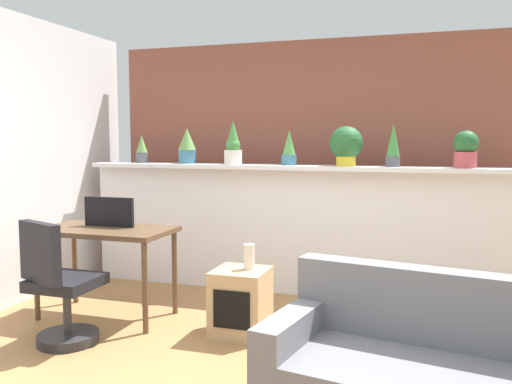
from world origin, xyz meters
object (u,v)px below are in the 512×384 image
at_px(potted_plant_1, 187,146).
at_px(desk, 106,238).
at_px(potted_plant_4, 346,145).
at_px(tv_monitor, 109,212).
at_px(potted_plant_6, 466,149).
at_px(office_chair, 59,292).
at_px(vase_on_shelf, 249,257).
at_px(potted_plant_0, 142,150).
at_px(side_cube_shelf, 241,302).
at_px(potted_plant_2, 233,146).
at_px(potted_plant_3, 289,149).
at_px(potted_plant_5, 393,146).

bearing_deg(potted_plant_1, desk, -99.75).
bearing_deg(potted_plant_4, tv_monitor, -149.56).
relative_size(potted_plant_4, potted_plant_6, 1.14).
xyz_separation_m(potted_plant_1, desk, (-0.20, -1.16, -0.75)).
relative_size(tv_monitor, office_chair, 0.50).
bearing_deg(vase_on_shelf, potted_plant_0, 143.22).
bearing_deg(side_cube_shelf, tv_monitor, 174.12).
relative_size(potted_plant_2, office_chair, 0.47).
xyz_separation_m(potted_plant_1, potted_plant_6, (2.62, -0.07, -0.02)).
distance_m(potted_plant_1, potted_plant_3, 1.06).
xyz_separation_m(potted_plant_4, office_chair, (-1.77, -1.79, -1.04)).
bearing_deg(desk, potted_plant_4, 32.49).
bearing_deg(potted_plant_0, potted_plant_6, -1.34).
bearing_deg(desk, side_cube_shelf, -2.15).
xyz_separation_m(potted_plant_3, potted_plant_5, (0.96, -0.04, 0.03)).
bearing_deg(office_chair, potted_plant_5, 39.00).
distance_m(potted_plant_4, potted_plant_5, 0.42).
distance_m(potted_plant_3, side_cube_shelf, 1.66).
height_order(potted_plant_3, potted_plant_4, potted_plant_4).
bearing_deg(potted_plant_0, tv_monitor, -74.35).
height_order(potted_plant_0, tv_monitor, potted_plant_0).
height_order(potted_plant_5, potted_plant_6, potted_plant_5).
relative_size(potted_plant_0, desk, 0.26).
bearing_deg(side_cube_shelf, desk, 177.85).
distance_m(potted_plant_2, office_chair, 2.14).
distance_m(potted_plant_0, potted_plant_5, 2.54).
relative_size(potted_plant_3, desk, 0.30).
bearing_deg(side_cube_shelf, potted_plant_0, 141.30).
bearing_deg(potted_plant_5, desk, -153.10).
distance_m(potted_plant_5, office_chair, 3.00).
bearing_deg(side_cube_shelf, potted_plant_2, 112.72).
height_order(potted_plant_2, vase_on_shelf, potted_plant_2).
bearing_deg(potted_plant_3, potted_plant_2, -174.52).
height_order(potted_plant_1, tv_monitor, potted_plant_1).
height_order(potted_plant_6, tv_monitor, potted_plant_6).
distance_m(potted_plant_1, potted_plant_5, 2.02).
relative_size(potted_plant_4, vase_on_shelf, 1.89).
relative_size(office_chair, side_cube_shelf, 1.82).
bearing_deg(potted_plant_2, potted_plant_1, 173.95).
bearing_deg(potted_plant_4, potted_plant_3, 178.51).
relative_size(potted_plant_1, tv_monitor, 0.79).
bearing_deg(potted_plant_1, vase_on_shelf, -47.97).
height_order(potted_plant_5, vase_on_shelf, potted_plant_5).
distance_m(potted_plant_6, tv_monitor, 3.06).
bearing_deg(desk, potted_plant_0, 105.30).
distance_m(potted_plant_5, vase_on_shelf, 1.70).
distance_m(office_chair, vase_on_shelf, 1.39).
height_order(office_chair, side_cube_shelf, office_chair).
height_order(potted_plant_1, potted_plant_2, potted_plant_2).
distance_m(potted_plant_2, vase_on_shelf, 1.48).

